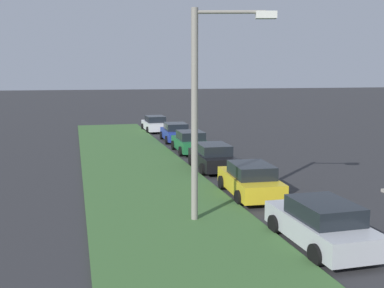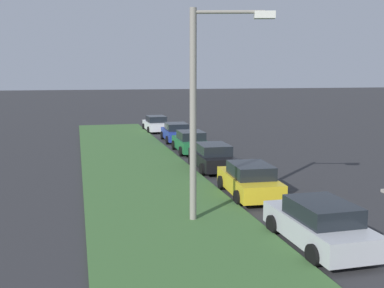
{
  "view_description": "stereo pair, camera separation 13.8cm",
  "coord_description": "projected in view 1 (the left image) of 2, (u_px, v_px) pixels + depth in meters",
  "views": [
    {
      "loc": [
        -7.43,
        10.44,
        5.3
      ],
      "look_at": [
        17.31,
        4.07,
        1.37
      ],
      "focal_mm": 42.84,
      "sensor_mm": 36.0,
      "label": 1
    },
    {
      "loc": [
        -7.47,
        10.3,
        5.3
      ],
      "look_at": [
        17.31,
        4.07,
        1.37
      ],
      "focal_mm": 42.84,
      "sensor_mm": 36.0,
      "label": 2
    }
  ],
  "objects": [
    {
      "name": "parked_car_white",
      "position": [
        155.0,
        124.0,
        42.23
      ],
      "size": [
        4.33,
        2.08,
        1.47
      ],
      "rotation": [
        0.0,
        0.0,
        0.02
      ],
      "color": "silver",
      "rests_on": "ground"
    },
    {
      "name": "parked_car_blue",
      "position": [
        175.0,
        132.0,
        36.11
      ],
      "size": [
        4.36,
        2.14,
        1.47
      ],
      "rotation": [
        0.0,
        0.0,
        -0.04
      ],
      "color": "#23389E",
      "rests_on": "ground"
    },
    {
      "name": "parked_car_green",
      "position": [
        190.0,
        142.0,
        31.05
      ],
      "size": [
        4.35,
        2.11,
        1.47
      ],
      "rotation": [
        0.0,
        0.0,
        -0.03
      ],
      "color": "#1E6B38",
      "rests_on": "ground"
    },
    {
      "name": "parked_car_yellow",
      "position": [
        250.0,
        180.0,
        19.9
      ],
      "size": [
        4.4,
        2.21,
        1.47
      ],
      "rotation": [
        0.0,
        0.0,
        -0.06
      ],
      "color": "gold",
      "rests_on": "ground"
    },
    {
      "name": "grass_median",
      "position": [
        162.0,
        206.0,
        18.28
      ],
      "size": [
        60.0,
        6.0,
        0.12
      ],
      "primitive_type": "cube",
      "color": "#3D6633",
      "rests_on": "ground"
    },
    {
      "name": "parked_car_silver",
      "position": [
        321.0,
        224.0,
        14.1
      ],
      "size": [
        4.31,
        2.05,
        1.47
      ],
      "rotation": [
        0.0,
        0.0,
        0.01
      ],
      "color": "#B2B5BA",
      "rests_on": "ground"
    },
    {
      "name": "parked_car_black",
      "position": [
        213.0,
        157.0,
        25.43
      ],
      "size": [
        4.34,
        2.1,
        1.47
      ],
      "rotation": [
        0.0,
        0.0,
        -0.02
      ],
      "color": "black",
      "rests_on": "ground"
    },
    {
      "name": "streetlight",
      "position": [
        205.0,
        100.0,
        15.84
      ],
      "size": [
        1.02,
        2.82,
        7.5
      ],
      "color": "gray",
      "rests_on": "ground"
    }
  ]
}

